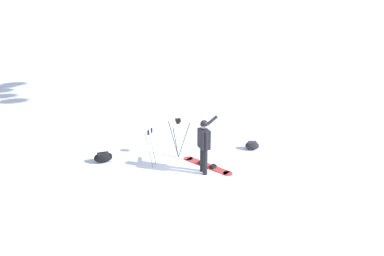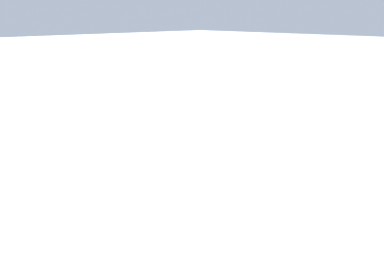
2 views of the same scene
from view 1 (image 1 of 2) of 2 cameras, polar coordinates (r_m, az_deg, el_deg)
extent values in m
plane|color=white|center=(12.27, 0.12, -6.61)|extent=(300.00, 300.00, 0.00)
cylinder|color=black|center=(12.33, 1.44, -4.32)|extent=(0.14, 0.14, 0.82)
cylinder|color=black|center=(12.15, 1.85, -4.75)|extent=(0.14, 0.14, 0.82)
cube|color=black|center=(11.94, 1.68, -1.51)|extent=(0.42, 0.30, 0.58)
sphere|color=tan|center=(11.77, 1.71, 0.42)|extent=(0.22, 0.22, 0.22)
sphere|color=black|center=(11.76, 1.71, 0.56)|extent=(0.23, 0.23, 0.23)
cylinder|color=black|center=(12.03, 2.45, 0.74)|extent=(0.14, 0.54, 0.41)
cylinder|color=black|center=(11.76, 1.98, -1.89)|extent=(0.09, 0.09, 0.58)
cube|color=#B23333|center=(12.80, 2.16, -5.29)|extent=(1.47, 1.12, 0.02)
cylinder|color=#B23333|center=(13.25, -0.52, -4.28)|extent=(0.30, 0.30, 0.02)
cylinder|color=#B23333|center=(12.39, 5.03, -6.35)|extent=(0.30, 0.30, 0.02)
cube|color=black|center=(12.90, 1.39, -4.80)|extent=(0.23, 0.24, 0.08)
cube|color=black|center=(12.66, 2.95, -5.38)|extent=(0.23, 0.24, 0.08)
ellipsoid|color=black|center=(13.99, 8.40, -2.45)|extent=(0.46, 0.55, 0.28)
cube|color=#2C2C33|center=(13.95, 8.42, -2.08)|extent=(0.28, 0.33, 0.08)
cylinder|color=#262628|center=(13.15, -1.13, -1.72)|extent=(0.08, 0.40, 1.19)
cylinder|color=#262628|center=(13.23, -2.61, -1.58)|extent=(0.32, 0.28, 1.19)
cylinder|color=#262628|center=(12.97, -2.28, -2.07)|extent=(0.33, 0.27, 1.19)
cube|color=black|center=(12.89, -1.97, 0.76)|extent=(0.10, 0.10, 0.06)
cube|color=black|center=(12.86, -1.98, 1.09)|extent=(0.12, 0.16, 0.10)
ellipsoid|color=black|center=(13.25, -12.30, -4.04)|extent=(0.33, 0.60, 0.34)
cube|color=black|center=(13.20, -12.34, -3.57)|extent=(0.20, 0.36, 0.08)
cylinder|color=gray|center=(12.70, -5.58, -2.60)|extent=(0.13, 0.21, 1.21)
cylinder|color=black|center=(12.48, -5.67, -0.34)|extent=(0.05, 0.05, 0.14)
cylinder|color=gray|center=(12.53, -6.05, -2.96)|extent=(0.14, 0.20, 1.21)
cylinder|color=black|center=(12.32, -6.15, -0.68)|extent=(0.05, 0.05, 0.14)
camera|label=2|loc=(16.88, -13.20, 27.31)|focal=36.09mm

